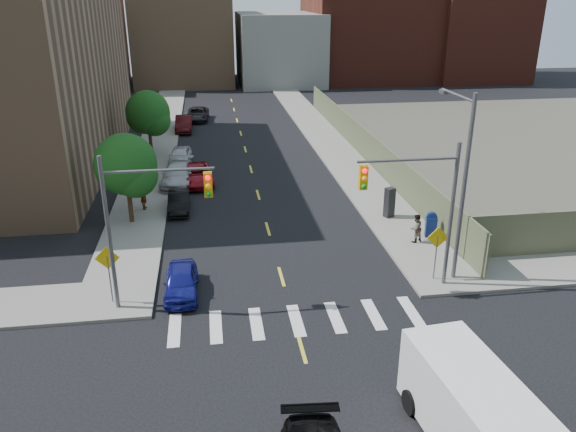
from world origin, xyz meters
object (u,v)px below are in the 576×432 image
object	(u,v)px
parked_car_red	(196,174)
parked_car_maroon	(184,124)
payphone	(389,202)
parked_car_grey	(197,114)
parked_car_silver	(178,175)
cargo_van	(471,407)
pedestrian_west	(144,196)
parked_car_black	(179,201)
parked_car_white	(180,156)
mailbox	(431,225)
pedestrian_east	(416,228)
parked_car_blue	(181,282)

from	to	relation	value
parked_car_red	parked_car_maroon	distance (m)	16.71
payphone	parked_car_red	bearing A→B (deg)	120.29
parked_car_maroon	parked_car_grey	distance (m)	5.04
parked_car_maroon	parked_car_silver	bearing A→B (deg)	-89.49
parked_car_maroon	cargo_van	xyz separation A→B (m)	(9.70, -43.38, 0.63)
pedestrian_west	parked_car_grey	bearing A→B (deg)	-4.85
parked_car_red	pedestrian_west	bearing A→B (deg)	-128.12
parked_car_black	parked_car_white	bearing A→B (deg)	91.45
mailbox	pedestrian_east	world-z (taller)	pedestrian_east
payphone	parked_car_grey	bearing A→B (deg)	87.81
cargo_van	pedestrian_east	xyz separation A→B (m)	(3.61, 14.35, -0.43)
parked_car_maroon	pedestrian_west	bearing A→B (deg)	-94.56
parked_car_blue	parked_car_grey	world-z (taller)	parked_car_grey
parked_car_red	pedestrian_east	bearing A→B (deg)	-51.35
parked_car_red	cargo_van	bearing A→B (deg)	-78.03
parked_car_red	parked_car_silver	distance (m)	1.31
parked_car_black	parked_car_red	size ratio (longest dim) A/B	0.76
parked_car_red	parked_car_grey	distance (m)	21.52
parked_car_grey	cargo_van	xyz separation A→B (m)	(8.40, -48.25, 0.70)
payphone	parked_car_silver	bearing A→B (deg)	123.41
parked_car_grey	pedestrian_west	size ratio (longest dim) A/B	2.87
parked_car_red	payphone	size ratio (longest dim) A/B	2.68
pedestrian_west	cargo_van	bearing A→B (deg)	-149.76
parked_car_black	parked_car_silver	size ratio (longest dim) A/B	0.72
parked_car_black	parked_car_blue	bearing A→B (deg)	-87.62
parked_car_black	cargo_van	xyz separation A→B (m)	(9.43, -21.39, 0.76)
parked_car_blue	pedestrian_east	world-z (taller)	pedestrian_east
parked_car_grey	payphone	bearing A→B (deg)	-65.17
parked_car_grey	pedestrian_east	bearing A→B (deg)	-66.91
parked_car_silver	parked_car_blue	bearing A→B (deg)	-81.79
parked_car_red	parked_car_silver	xyz separation A→B (m)	(-1.30, -0.10, 0.07)
pedestrian_west	pedestrian_east	bearing A→B (deg)	-113.69
parked_car_grey	payphone	size ratio (longest dim) A/B	2.66
parked_car_black	cargo_van	bearing A→B (deg)	-66.24
parked_car_maroon	parked_car_blue	bearing A→B (deg)	-88.23
parked_car_white	parked_car_maroon	size ratio (longest dim) A/B	0.91
parked_car_blue	parked_car_red	distance (m)	16.10
parked_car_black	parked_car_silver	bearing A→B (deg)	92.90
parked_car_grey	payphone	xyz separation A→B (m)	(11.71, -30.12, 0.39)
parked_car_grey	parked_car_blue	bearing A→B (deg)	-87.30
parked_car_silver	cargo_van	xyz separation A→B (m)	(9.70, -26.63, 0.63)
mailbox	pedestrian_west	bearing A→B (deg)	170.78
parked_car_black	parked_car_grey	bearing A→B (deg)	87.76
mailbox	pedestrian_east	distance (m)	1.23
parked_car_blue	cargo_van	size ratio (longest dim) A/B	0.63
parked_car_blue	payphone	world-z (taller)	payphone
payphone	pedestrian_east	bearing A→B (deg)	-108.97
parked_car_maroon	mailbox	world-z (taller)	mailbox
parked_car_silver	parked_car_grey	distance (m)	21.66
parked_car_maroon	payphone	size ratio (longest dim) A/B	2.47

